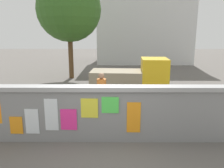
# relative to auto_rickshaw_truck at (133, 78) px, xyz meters

# --- Properties ---
(ground) EXTENTS (60.00, 60.00, 0.00)m
(ground) POSITION_rel_auto_rickshaw_truck_xyz_m (-1.14, 3.41, -0.90)
(ground) COLOR #605B56
(poster_wall) EXTENTS (7.58, 0.42, 1.59)m
(poster_wall) POSITION_rel_auto_rickshaw_truck_xyz_m (-1.15, -4.59, -0.08)
(poster_wall) COLOR gray
(poster_wall) RESTS_ON ground
(auto_rickshaw_truck) EXTENTS (3.69, 1.74, 1.85)m
(auto_rickshaw_truck) POSITION_rel_auto_rickshaw_truck_xyz_m (0.00, 0.00, 0.00)
(auto_rickshaw_truck) COLOR black
(auto_rickshaw_truck) RESTS_ON ground
(motorcycle) EXTENTS (1.89, 0.58, 0.87)m
(motorcycle) POSITION_rel_auto_rickshaw_truck_xyz_m (-3.78, -2.38, -0.44)
(motorcycle) COLOR black
(motorcycle) RESTS_ON ground
(bicycle_near) EXTENTS (1.71, 0.44, 0.95)m
(bicycle_near) POSITION_rel_auto_rickshaw_truck_xyz_m (0.60, -2.98, -0.54)
(bicycle_near) COLOR black
(bicycle_near) RESTS_ON ground
(person_walking) EXTENTS (0.37, 0.37, 1.62)m
(person_walking) POSITION_rel_auto_rickshaw_truck_xyz_m (-1.37, -2.68, 0.09)
(person_walking) COLOR yellow
(person_walking) RESTS_ON ground
(tree_roadside) EXTENTS (4.12, 4.12, 6.54)m
(tree_roadside) POSITION_rel_auto_rickshaw_truck_xyz_m (-3.78, 4.56, 3.56)
(tree_roadside) COLOR brown
(tree_roadside) RESTS_ON ground
(building_background) EXTENTS (9.46, 6.94, 7.42)m
(building_background) POSITION_rel_auto_rickshaw_truck_xyz_m (2.10, 14.01, 2.83)
(building_background) COLOR silver
(building_background) RESTS_ON ground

